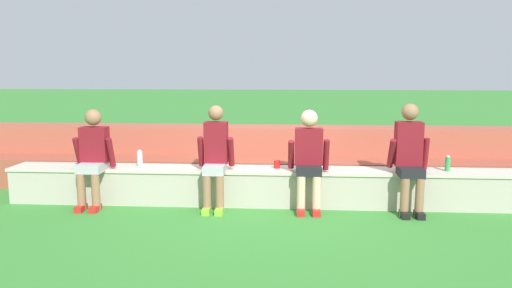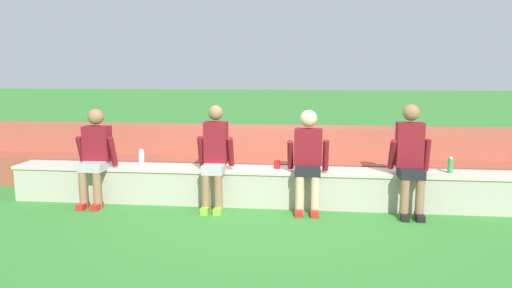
% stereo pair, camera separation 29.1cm
% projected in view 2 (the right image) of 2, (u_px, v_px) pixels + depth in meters
% --- Properties ---
extents(ground_plane, '(80.00, 80.00, 0.00)m').
position_uv_depth(ground_plane, '(270.00, 209.00, 6.34)').
color(ground_plane, '#388433').
extents(stone_seating_wall, '(7.39, 0.52, 0.51)m').
position_uv_depth(stone_seating_wall, '(271.00, 185.00, 6.53)').
color(stone_seating_wall, '#B7AF9E').
rests_on(stone_seating_wall, ground).
extents(brick_bleachers, '(11.27, 1.20, 0.93)m').
position_uv_depth(brick_bleachers, '(277.00, 160.00, 7.77)').
color(brick_bleachers, '#A34C38').
rests_on(brick_bleachers, ground).
extents(person_far_left, '(0.54, 0.54, 1.34)m').
position_uv_depth(person_far_left, '(95.00, 154.00, 6.47)').
color(person_far_left, '#996B4C').
rests_on(person_far_left, ground).
extents(person_left_of_center, '(0.49, 0.56, 1.39)m').
position_uv_depth(person_left_of_center, '(215.00, 155.00, 6.30)').
color(person_left_of_center, '#996B4C').
rests_on(person_left_of_center, ground).
extents(person_center, '(0.55, 0.52, 1.35)m').
position_uv_depth(person_center, '(308.00, 157.00, 6.16)').
color(person_center, beige).
rests_on(person_center, ground).
extents(person_right_of_center, '(0.52, 0.57, 1.43)m').
position_uv_depth(person_right_of_center, '(410.00, 156.00, 6.02)').
color(person_right_of_center, '#996B4C').
rests_on(person_right_of_center, ground).
extents(water_bottle_center_gap, '(0.08, 0.08, 0.25)m').
position_uv_depth(water_bottle_center_gap, '(141.00, 158.00, 6.65)').
color(water_bottle_center_gap, silver).
rests_on(water_bottle_center_gap, stone_seating_wall).
extents(water_bottle_near_right, '(0.07, 0.07, 0.21)m').
position_uv_depth(water_bottle_near_right, '(450.00, 165.00, 6.22)').
color(water_bottle_near_right, green).
rests_on(water_bottle_near_right, stone_seating_wall).
extents(plastic_cup_right_end, '(0.09, 0.09, 0.11)m').
position_uv_depth(plastic_cup_right_end, '(277.00, 165.00, 6.52)').
color(plastic_cup_right_end, red).
rests_on(plastic_cup_right_end, stone_seating_wall).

